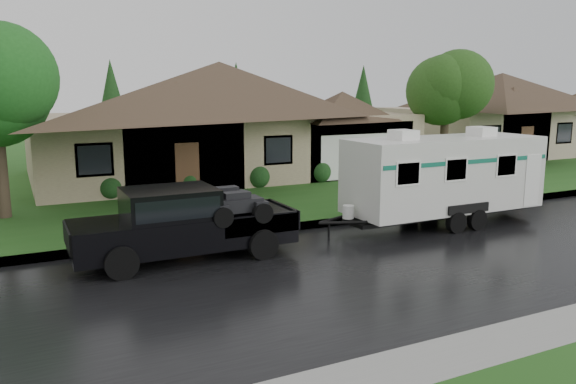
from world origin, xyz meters
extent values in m
plane|color=#24551A|center=(0.00, 0.00, 0.00)|extent=(140.00, 140.00, 0.00)
cube|color=black|center=(0.00, -2.00, 0.01)|extent=(140.00, 8.00, 0.01)
cube|color=gray|center=(0.00, 2.25, 0.07)|extent=(140.00, 0.50, 0.15)
cube|color=#24551A|center=(0.00, 15.00, 0.07)|extent=(140.00, 26.00, 0.15)
cube|color=gray|center=(2.00, 14.00, 1.65)|extent=(18.00, 10.00, 3.00)
pyramid|color=#3B2B20|center=(2.00, 14.00, 5.75)|extent=(19.44, 10.80, 2.60)
cube|color=gray|center=(7.40, 11.00, 1.50)|extent=(5.76, 4.00, 2.70)
cube|color=#C2AC90|center=(22.00, 14.50, 1.65)|extent=(14.00, 9.00, 3.00)
pyramid|color=#3B2B20|center=(22.00, 14.50, 5.45)|extent=(15.12, 9.72, 2.30)
cube|color=#C2AC90|center=(26.20, 12.00, 1.50)|extent=(4.48, 4.00, 2.70)
cylinder|color=#382B1E|center=(-8.02, 7.50, 1.53)|extent=(0.42, 0.42, 2.75)
cylinder|color=#382B1E|center=(12.53, 9.25, 1.52)|extent=(0.42, 0.42, 2.74)
sphere|color=#2E5E1E|center=(12.53, 9.25, 4.53)|extent=(3.79, 3.79, 3.79)
sphere|color=#143814|center=(-4.30, 9.30, 0.65)|extent=(1.00, 1.00, 1.00)
sphere|color=#143814|center=(-1.15, 9.30, 0.65)|extent=(1.00, 1.00, 1.00)
sphere|color=#143814|center=(2.00, 9.30, 0.65)|extent=(1.00, 1.00, 1.00)
sphere|color=#143814|center=(5.15, 9.30, 0.65)|extent=(1.00, 1.00, 1.00)
sphere|color=#143814|center=(8.30, 9.30, 0.65)|extent=(1.00, 1.00, 1.00)
cube|color=black|center=(-3.74, 0.71, 0.74)|extent=(5.72, 1.91, 0.82)
cube|color=black|center=(-5.84, 0.71, 1.00)|extent=(1.52, 1.86, 0.33)
cube|color=black|center=(-4.12, 0.71, 1.48)|extent=(2.29, 1.79, 0.86)
cube|color=black|center=(-4.12, 0.71, 1.52)|extent=(2.10, 1.83, 0.52)
cube|color=black|center=(-1.93, 0.71, 0.93)|extent=(2.10, 1.81, 0.06)
cylinder|color=black|center=(-5.55, -0.22, 0.40)|extent=(0.80, 0.30, 0.80)
cylinder|color=black|center=(-5.55, 1.65, 0.40)|extent=(0.80, 0.30, 0.80)
cylinder|color=black|center=(-1.93, -0.22, 0.40)|extent=(0.80, 0.30, 0.80)
cylinder|color=black|center=(-1.93, 1.65, 0.40)|extent=(0.80, 0.30, 0.80)
cube|color=silver|center=(4.96, 0.71, 1.69)|extent=(6.67, 2.29, 2.33)
cube|color=black|center=(4.96, 0.71, 0.38)|extent=(7.05, 1.14, 0.13)
cube|color=#0E634B|center=(4.96, 0.71, 2.21)|extent=(6.54, 2.31, 0.13)
cube|color=white|center=(3.25, 0.71, 3.01)|extent=(0.67, 0.76, 0.30)
cube|color=white|center=(6.49, 0.71, 3.01)|extent=(0.67, 0.76, 0.30)
cylinder|color=black|center=(4.53, -0.41, 0.33)|extent=(0.67, 0.23, 0.67)
cylinder|color=black|center=(4.53, 1.84, 0.33)|extent=(0.67, 0.23, 0.67)
cylinder|color=black|center=(5.39, -0.41, 0.33)|extent=(0.67, 0.23, 0.67)
cylinder|color=black|center=(5.39, 1.84, 0.33)|extent=(0.67, 0.23, 0.67)
camera|label=1|loc=(-7.64, -13.25, 4.41)|focal=35.00mm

